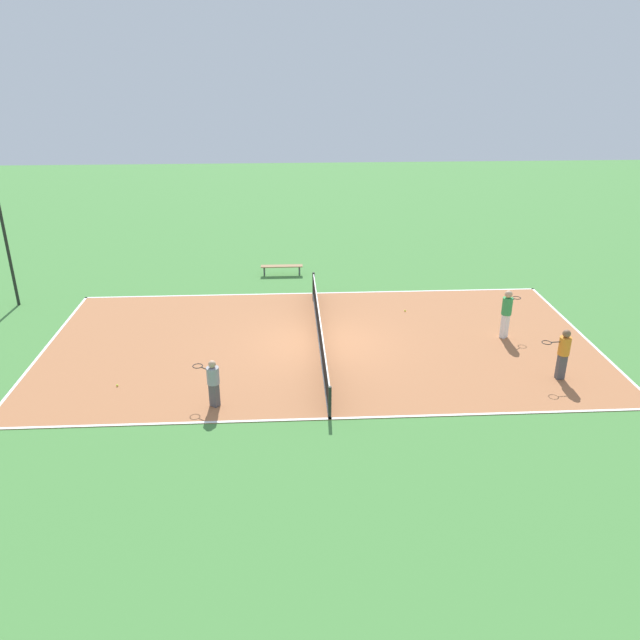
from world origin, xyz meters
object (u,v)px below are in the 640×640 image
object	(u,v)px
bench	(282,267)
tennis_ball_left_sideline	(405,311)
player_far_green	(507,311)
tennis_net	(320,330)
fence_post_back_right	(7,244)
player_baseline_gray	(213,380)
player_center_orange	(563,351)
tennis_ball_far_baseline	(117,385)

from	to	relation	value
bench	tennis_ball_left_sideline	bearing A→B (deg)	135.52
player_far_green	tennis_net	bearing A→B (deg)	140.96
tennis_ball_left_sideline	bench	bearing A→B (deg)	45.52
fence_post_back_right	tennis_ball_left_sideline	bearing A→B (deg)	-96.00
tennis_net	player_baseline_gray	distance (m)	5.28
player_center_orange	player_far_green	xyz separation A→B (m)	(3.15, 0.74, 0.08)
player_far_green	player_baseline_gray	distance (m)	10.81
tennis_ball_left_sideline	player_baseline_gray	bearing A→B (deg)	134.96
tennis_net	tennis_ball_far_baseline	distance (m)	7.02
tennis_net	fence_post_back_right	distance (m)	13.04
tennis_net	bench	xyz separation A→B (m)	(7.54, 1.35, -0.12)
player_baseline_gray	tennis_ball_left_sideline	size ratio (longest dim) A/B	21.45
fence_post_back_right	tennis_net	bearing A→B (deg)	-109.87
tennis_ball_left_sideline	fence_post_back_right	world-z (taller)	fence_post_back_right
tennis_ball_far_baseline	tennis_ball_left_sideline	bearing A→B (deg)	-60.96
player_center_orange	fence_post_back_right	bearing A→B (deg)	-23.80
fence_post_back_right	bench	bearing A→B (deg)	-73.63
bench	player_far_green	bearing A→B (deg)	137.11
player_far_green	tennis_ball_left_sideline	world-z (taller)	player_far_green
tennis_net	tennis_ball_left_sideline	world-z (taller)	tennis_net
tennis_ball_far_baseline	fence_post_back_right	bearing A→B (deg)	38.43
player_far_green	bench	bearing A→B (deg)	97.20
tennis_ball_left_sideline	player_far_green	bearing A→B (deg)	-130.19
player_center_orange	player_baseline_gray	distance (m)	10.75
bench	player_center_orange	size ratio (longest dim) A/B	1.15
player_far_green	tennis_ball_left_sideline	bearing A→B (deg)	99.89
bench	fence_post_back_right	distance (m)	11.43
tennis_ball_far_baseline	player_far_green	bearing A→B (deg)	-77.49
player_far_green	tennis_ball_far_baseline	bearing A→B (deg)	152.60
fence_post_back_right	player_far_green	bearing A→B (deg)	-102.83
player_baseline_gray	tennis_ball_left_sideline	world-z (taller)	player_baseline_gray
tennis_ball_far_baseline	bench	bearing A→B (deg)	-26.10
player_center_orange	tennis_ball_left_sideline	bearing A→B (deg)	-59.28
tennis_net	bench	size ratio (longest dim) A/B	5.14
tennis_net	tennis_ball_left_sideline	distance (m)	4.50
player_far_green	player_baseline_gray	xyz separation A→B (m)	(-4.21, 9.96, -0.22)
tennis_net	player_far_green	size ratio (longest dim) A/B	5.52
tennis_ball_far_baseline	player_baseline_gray	bearing A→B (deg)	-112.72
player_baseline_gray	tennis_ball_far_baseline	bearing A→B (deg)	15.66
tennis_ball_far_baseline	fence_post_back_right	world-z (taller)	fence_post_back_right
tennis_net	fence_post_back_right	size ratio (longest dim) A/B	1.92
player_center_orange	player_baseline_gray	xyz separation A→B (m)	(-1.06, 10.69, -0.14)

